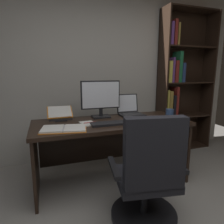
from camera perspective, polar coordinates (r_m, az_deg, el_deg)
wall_back at (r=3.12m, az=-3.20°, el=12.23°), size 4.62×0.12×2.72m
desk at (r=2.43m, az=-0.79°, el=-6.86°), size 1.77×0.74×0.75m
bookshelf at (r=3.52m, az=18.72°, el=7.50°), size 0.94×0.30×2.28m
office_chair at (r=1.79m, az=10.34°, el=-18.59°), size 0.66×0.60×0.98m
monitor at (r=2.47m, az=-3.26°, el=3.78°), size 0.49×0.16×0.46m
laptop at (r=2.64m, az=5.25°, el=0.35°), size 0.30×0.31×0.27m
keyboard at (r=2.15m, az=-0.49°, el=-3.30°), size 0.42×0.15×0.02m
computer_mouse at (r=2.26m, az=6.76°, el=-2.47°), size 0.06×0.10×0.04m
reading_stand_with_book at (r=2.46m, az=-14.68°, el=-0.40°), size 0.29×0.24×0.15m
open_binder at (r=2.01m, az=-13.66°, el=-4.69°), size 0.48×0.34×0.02m
notepad at (r=2.20m, az=-6.88°, el=-3.27°), size 0.18×0.23×0.01m
pen at (r=2.20m, az=-6.37°, el=-3.00°), size 0.14×0.03×0.01m
coffee_mug at (r=2.60m, az=16.16°, el=-0.30°), size 0.10×0.10×0.11m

